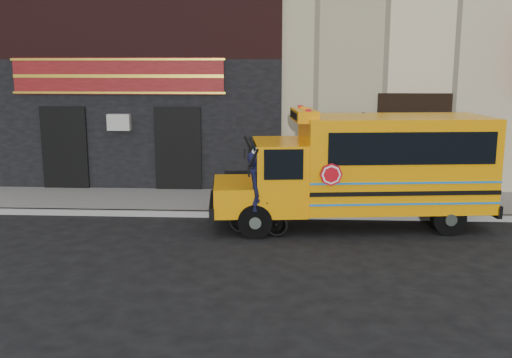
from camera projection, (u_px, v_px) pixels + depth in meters
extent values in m
plane|color=black|center=(278.00, 248.00, 12.54)|extent=(120.00, 120.00, 0.00)
cube|color=#959690|center=(279.00, 215.00, 15.07)|extent=(40.00, 0.20, 0.15)
cube|color=slate|center=(280.00, 202.00, 16.54)|extent=(40.00, 3.00, 0.15)
cube|color=beige|center=(284.00, 7.00, 21.64)|extent=(20.00, 10.00, 12.00)
cube|color=black|center=(122.00, 125.00, 17.83)|extent=(10.00, 0.30, 4.00)
cube|color=black|center=(117.00, 9.00, 17.16)|extent=(10.00, 0.28, 3.00)
cube|color=#57110C|center=(118.00, 76.00, 17.38)|extent=(6.50, 0.12, 1.10)
cube|color=black|center=(65.00, 149.00, 17.93)|extent=(1.30, 0.10, 2.50)
cube|color=black|center=(178.00, 149.00, 17.73)|extent=(1.30, 0.10, 2.50)
cylinder|color=black|center=(255.00, 221.00, 13.25)|extent=(0.83, 0.37, 0.80)
cylinder|color=black|center=(251.00, 202.00, 15.11)|extent=(0.83, 0.37, 0.80)
cylinder|color=black|center=(448.00, 218.00, 13.50)|extent=(0.83, 0.37, 0.80)
cylinder|color=black|center=(421.00, 200.00, 15.36)|extent=(0.83, 0.37, 0.80)
cube|color=orange|center=(235.00, 196.00, 14.08)|extent=(1.22, 2.10, 0.70)
cube|color=black|center=(212.00, 206.00, 14.09)|extent=(0.35, 2.05, 0.35)
cube|color=orange|center=(279.00, 175.00, 14.04)|extent=(1.43, 2.22, 1.70)
cube|color=black|center=(256.00, 159.00, 13.93)|extent=(0.26, 1.80, 0.90)
cube|color=orange|center=(393.00, 161.00, 14.13)|extent=(4.72, 2.69, 2.25)
cube|color=black|center=(480.00, 202.00, 14.46)|extent=(0.36, 2.20, 0.30)
cube|color=black|center=(413.00, 149.00, 12.96)|extent=(3.88, 0.47, 0.75)
cube|color=orange|center=(304.00, 115.00, 13.79)|extent=(0.68, 1.65, 0.28)
cylinder|color=red|center=(331.00, 175.00, 12.77)|extent=(0.52, 0.09, 0.52)
cylinder|color=#424A43|center=(361.00, 164.00, 15.05)|extent=(0.06, 0.06, 2.78)
cube|color=maroon|center=(364.00, 132.00, 14.81)|extent=(0.10, 0.23, 0.35)
cube|color=white|center=(363.00, 149.00, 14.89)|extent=(0.10, 0.23, 0.30)
imported|color=black|center=(257.00, 216.00, 13.46)|extent=(1.59, 0.88, 0.92)
imported|color=black|center=(257.00, 195.00, 13.29)|extent=(0.57, 0.78, 1.96)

